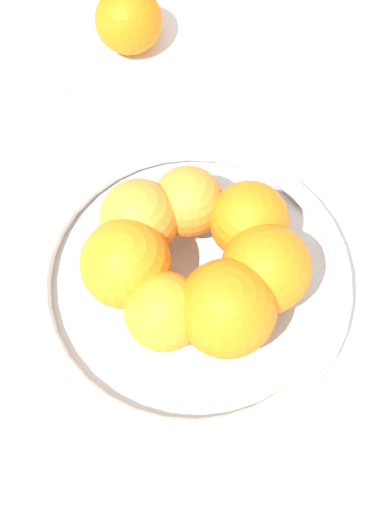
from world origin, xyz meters
TOP-DOWN VIEW (x-y plane):
  - ground_plane at (0.00, 0.00)m, footprint 4.00×4.00m
  - fruit_bowl at (0.00, 0.00)m, footprint 0.30×0.30m
  - orange_pile at (-0.01, -0.00)m, footprint 0.19×0.19m
  - stray_orange at (0.29, -0.12)m, footprint 0.07×0.07m

SIDE VIEW (x-z plane):
  - ground_plane at x=0.00m, z-range 0.00..0.00m
  - fruit_bowl at x=0.00m, z-range 0.00..0.03m
  - stray_orange at x=0.29m, z-range 0.00..0.07m
  - orange_pile at x=-0.01m, z-range 0.03..0.11m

